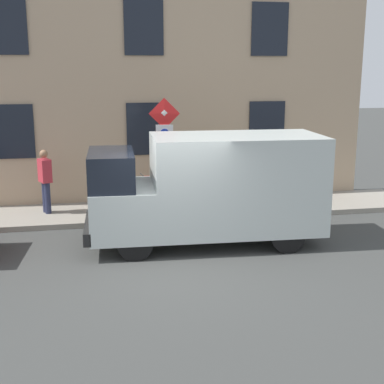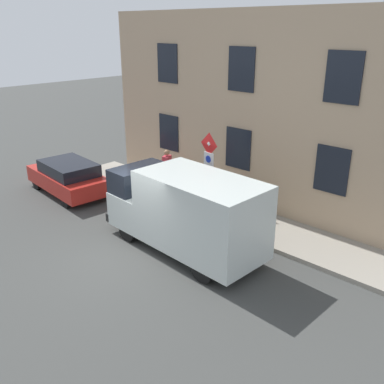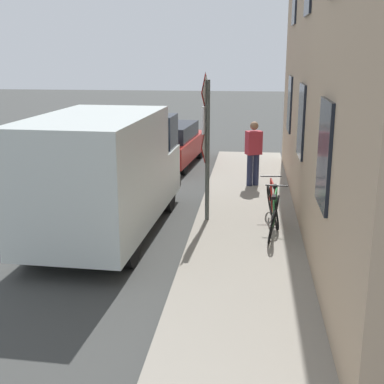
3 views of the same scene
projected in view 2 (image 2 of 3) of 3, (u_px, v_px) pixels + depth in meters
name	position (u px, v px, depth m)	size (l,w,h in m)	color
ground_plane	(132.00, 254.00, 12.92)	(80.00, 80.00, 0.00)	#3C3D3B
sidewalk_slab	(218.00, 211.00, 15.68)	(2.18, 15.30, 0.14)	gray
building_facade	(246.00, 113.00, 15.41)	(0.75, 13.30, 7.03)	tan
sign_post_stacked	(209.00, 168.00, 14.18)	(0.17, 0.56, 2.97)	#474C47
delivery_van	(186.00, 210.00, 12.65)	(2.21, 5.41, 2.50)	silver
parked_hatchback	(68.00, 177.00, 17.29)	(2.09, 4.14, 1.38)	#AF221B
bicycle_green	(251.00, 204.00, 15.20)	(0.46, 1.71, 0.89)	black
bicycle_red	(234.00, 198.00, 15.71)	(0.46, 1.72, 0.89)	black
pedestrian	(167.00, 169.00, 17.19)	(0.47, 0.40, 1.72)	#262B47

